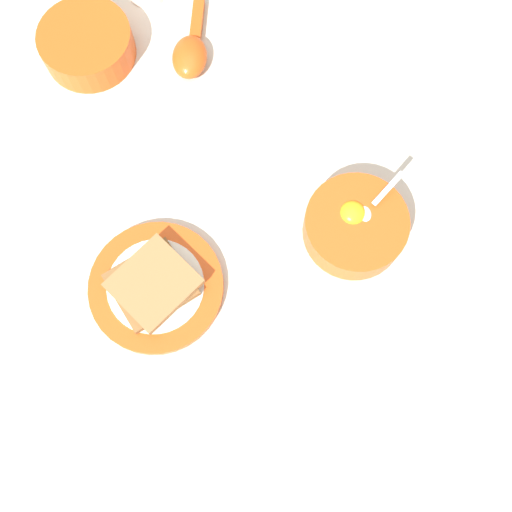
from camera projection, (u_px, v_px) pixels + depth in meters
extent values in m
plane|color=beige|center=(199.00, 135.00, 0.87)|extent=(3.00, 3.00, 0.00)
cylinder|color=#DB5119|center=(355.00, 227.00, 0.80)|extent=(0.14, 0.14, 0.05)
cylinder|color=white|center=(356.00, 225.00, 0.80)|extent=(0.11, 0.11, 0.02)
ellipsoid|color=yellow|center=(353.00, 213.00, 0.79)|extent=(0.03, 0.03, 0.02)
cylinder|color=black|center=(356.00, 212.00, 0.79)|extent=(0.03, 0.03, 0.00)
ellipsoid|color=silver|center=(365.00, 214.00, 0.79)|extent=(0.03, 0.02, 0.01)
cube|color=silver|center=(388.00, 189.00, 0.78)|extent=(0.04, 0.04, 0.03)
cylinder|color=#DB5119|center=(156.00, 287.00, 0.80)|extent=(0.18, 0.18, 0.01)
cylinder|color=white|center=(155.00, 286.00, 0.79)|extent=(0.13, 0.13, 0.00)
cube|color=brown|center=(151.00, 285.00, 0.78)|extent=(0.12, 0.13, 0.01)
cube|color=#9E7042|center=(154.00, 283.00, 0.77)|extent=(0.13, 0.13, 0.01)
ellipsoid|color=#DB5119|center=(192.00, 57.00, 0.88)|extent=(0.08, 0.06, 0.03)
cube|color=#DB5119|center=(197.00, 22.00, 0.91)|extent=(0.08, 0.03, 0.01)
cylinder|color=#DB5119|center=(87.00, 44.00, 0.88)|extent=(0.14, 0.14, 0.05)
cylinder|color=white|center=(84.00, 38.00, 0.87)|extent=(0.11, 0.11, 0.01)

